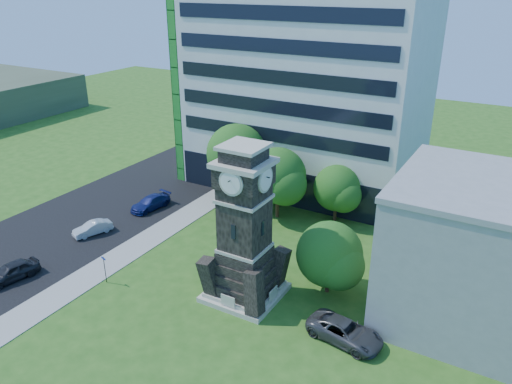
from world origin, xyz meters
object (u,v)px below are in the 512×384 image
Objects in this scene: clock_tower at (245,235)px; car_street_south at (12,271)px; car_street_north at (150,203)px; street_sign at (105,267)px; car_street_mid at (93,228)px; park_bench at (219,291)px; car_east_lot at (345,332)px.

car_street_south is (-17.56, -7.67, -4.54)m from clock_tower.
street_sign is (6.26, -12.59, 0.80)m from car_street_north.
car_street_south reaches higher than car_street_mid.
car_street_mid is 2.12× the size of park_bench.
car_street_south is at bearing 112.69° from car_east_lot.
clock_tower is 5.21m from park_bench.
car_street_north is 0.89× the size of car_east_lot.
car_street_north is at bearing 153.45° from clock_tower.
car_street_north is (0.69, 16.09, -0.06)m from car_street_south.
car_street_north is 27.21m from car_east_lot.
street_sign reaches higher than car_east_lot.
clock_tower is 19.41m from car_street_north.
car_street_south is 0.93× the size of car_street_north.
car_street_mid is at bearing 156.10° from street_sign.
street_sign is at bearing -158.57° from clock_tower.
clock_tower is 12.01m from street_sign.
car_east_lot is (26.43, -2.42, 0.12)m from car_street_mid.
clock_tower is 3.30× the size of car_street_mid.
car_street_south is 1.84× the size of street_sign.
clock_tower is 2.33× the size of car_east_lot.
clock_tower is 2.81× the size of car_street_south.
street_sign is at bearing -55.74° from car_street_north.
car_street_south is at bearing -140.46° from street_sign.
clock_tower is 5.16× the size of street_sign.
car_street_south reaches higher than car_street_north.
street_sign is at bearing -140.27° from park_bench.
park_bench is at bearing 98.55° from car_east_lot.
car_east_lot is (26.15, 6.48, -0.01)m from car_street_south.
car_east_lot is 2.21× the size of street_sign.
car_street_north reaches higher than car_street_mid.
car_east_lot is at bearing 20.87° from park_bench.
clock_tower is at bearing -18.74° from car_street_north.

